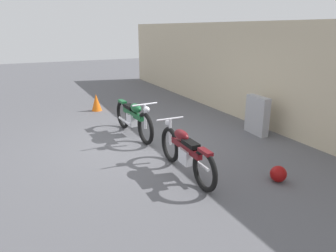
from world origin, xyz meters
TOP-DOWN VIEW (x-y plane):
  - ground_plane at (0.00, 0.00)m, footprint 40.00×40.00m
  - building_wall at (0.00, 3.46)m, footprint 18.00×0.30m
  - stone_marker at (0.69, 2.79)m, footprint 0.73×0.24m
  - helmet at (2.90, 1.39)m, footprint 0.29×0.29m
  - traffic_cone at (-3.39, -0.31)m, footprint 0.32×0.32m
  - motorcycle_maroon at (1.92, 0.06)m, footprint 2.03×0.57m
  - motorcycle_green at (-0.51, -0.06)m, footprint 2.16×0.60m

SIDE VIEW (x-z plane):
  - ground_plane at x=0.00m, z-range 0.00..0.00m
  - helmet at x=2.90m, z-range 0.00..0.29m
  - traffic_cone at x=-3.39m, z-range 0.00..0.55m
  - motorcycle_maroon at x=1.92m, z-range -0.02..0.89m
  - motorcycle_green at x=-0.51m, z-range -0.02..0.95m
  - stone_marker at x=0.69m, z-range 0.00..0.97m
  - building_wall at x=0.00m, z-range 0.00..2.75m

